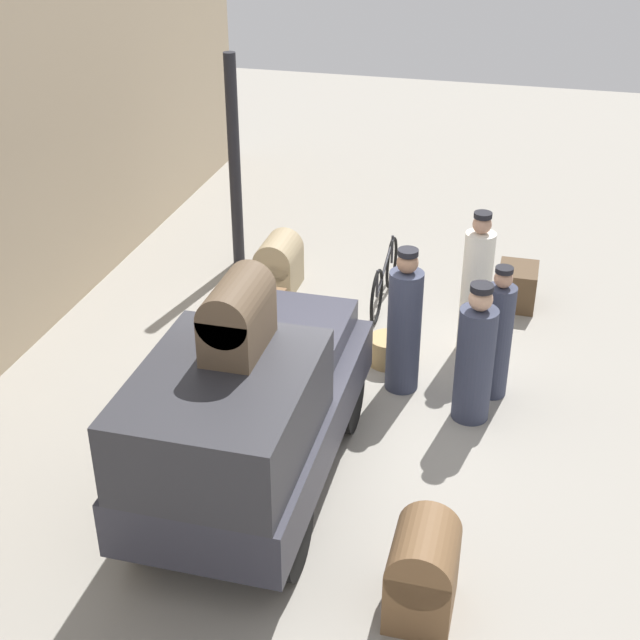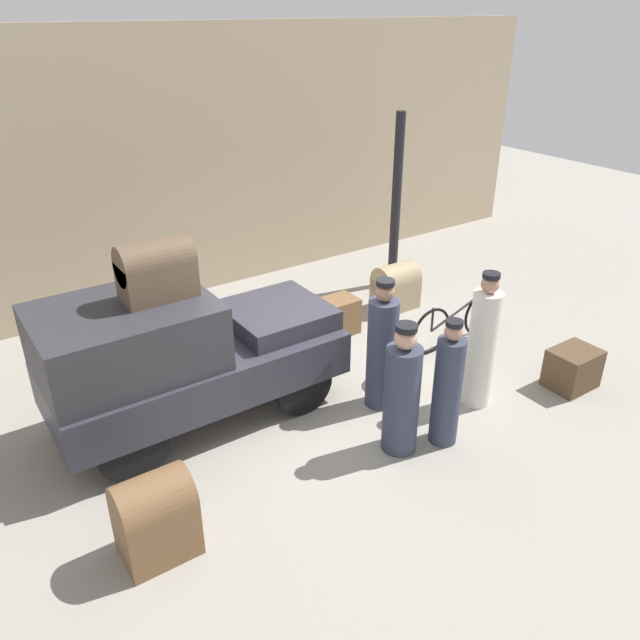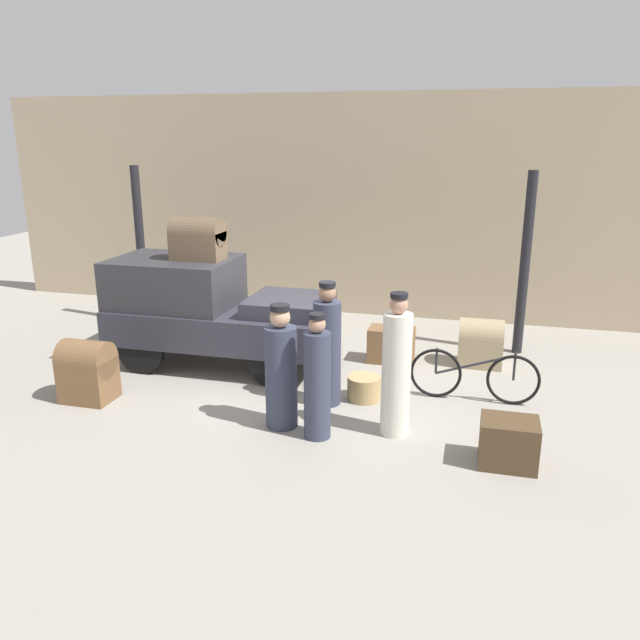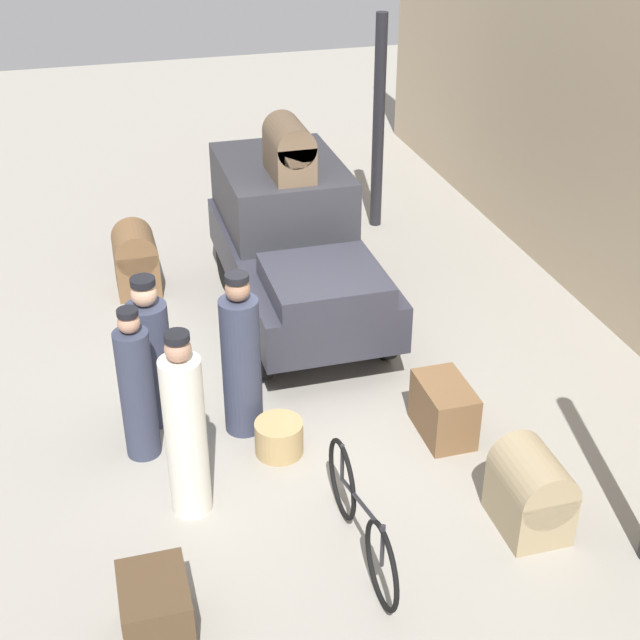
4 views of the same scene
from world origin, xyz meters
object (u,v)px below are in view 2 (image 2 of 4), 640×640
suitcase_tan_flat (573,368)px  trunk_barrel_dark (155,515)px  porter_carrying_trunk (402,395)px  trunk_on_truck_roof (156,270)px  trunk_wicker_pale (396,286)px  porter_standing_middle (447,388)px  bicycle (457,321)px  truck (178,355)px  porter_lifting_near_truck (482,346)px  wicker_basket (395,372)px  conductor_in_dark_uniform (382,350)px  trunk_large_brown (334,317)px

suitcase_tan_flat → trunk_barrel_dark: bearing=175.8°
porter_carrying_trunk → trunk_on_truck_roof: 3.10m
trunk_wicker_pale → porter_standing_middle: bearing=-121.7°
bicycle → trunk_on_truck_roof: trunk_on_truck_roof is taller
truck → suitcase_tan_flat: truck is taller
porter_lifting_near_truck → porter_carrying_trunk: bearing=-174.3°
wicker_basket → porter_lifting_near_truck: size_ratio=0.26×
porter_lifting_near_truck → porter_standing_middle: bearing=-160.0°
porter_standing_middle → suitcase_tan_flat: porter_standing_middle is taller
truck → trunk_barrel_dark: bearing=-120.0°
truck → porter_standing_middle: bearing=-41.8°
porter_standing_middle → porter_lifting_near_truck: bearing=20.0°
truck → porter_carrying_trunk: size_ratio=2.17×
trunk_wicker_pale → bicycle: bearing=-92.9°
porter_lifting_near_truck → suitcase_tan_flat: bearing=-18.8°
truck → porter_lifting_near_truck: porter_lifting_near_truck is taller
truck → trunk_barrel_dark: 2.20m
porter_lifting_near_truck → trunk_on_truck_roof: (-3.47, 1.81, 1.23)m
conductor_in_dark_uniform → porter_lifting_near_truck: (1.06, -0.70, 0.04)m
porter_standing_middle → trunk_large_brown: 3.04m
porter_carrying_trunk → porter_standing_middle: 0.57m
trunk_large_brown → suitcase_tan_flat: bearing=-59.8°
porter_lifting_near_truck → bicycle: bearing=53.8°
trunk_on_truck_roof → porter_carrying_trunk: bearing=-44.2°
truck → trunk_on_truck_roof: 1.14m
trunk_wicker_pale → conductor_in_dark_uniform: bearing=-134.4°
wicker_basket → trunk_barrel_dark: size_ratio=0.53×
wicker_basket → porter_standing_middle: porter_standing_middle is taller
truck → trunk_barrel_dark: truck is taller
porter_carrying_trunk → porter_standing_middle: bearing=-19.9°
conductor_in_dark_uniform → porter_carrying_trunk: size_ratio=1.08×
wicker_basket → trunk_wicker_pale: trunk_wicker_pale is taller
trunk_barrel_dark → trunk_large_brown: trunk_barrel_dark is taller
wicker_basket → porter_carrying_trunk: 1.52m
truck → porter_standing_middle: (2.40, -2.14, -0.21)m
truck → wicker_basket: size_ratio=7.46×
trunk_barrel_dark → trunk_on_truck_roof: 2.64m
truck → conductor_in_dark_uniform: conductor_in_dark_uniform is taller
trunk_wicker_pale → suitcase_tan_flat: trunk_wicker_pale is taller
conductor_in_dark_uniform → porter_carrying_trunk: 0.94m
truck → conductor_in_dark_uniform: (2.27, -1.11, -0.14)m
bicycle → porter_carrying_trunk: porter_carrying_trunk is taller
suitcase_tan_flat → trunk_large_brown: trunk_large_brown is taller
wicker_basket → trunk_large_brown: trunk_large_brown is taller
truck → trunk_large_brown: 3.09m
bicycle → porter_carrying_trunk: bearing=-149.1°
bicycle → trunk_barrel_dark: 5.52m
bicycle → trunk_large_brown: bearing=136.0°
wicker_basket → conductor_in_dark_uniform: (-0.49, -0.25, 0.64)m
truck → porter_standing_middle: 3.22m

